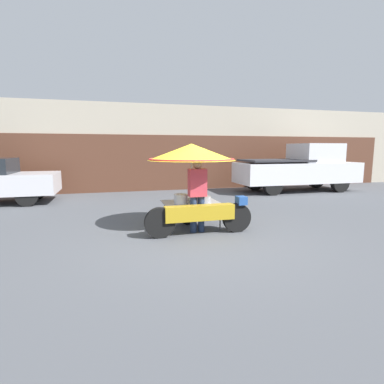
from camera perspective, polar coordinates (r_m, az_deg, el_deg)
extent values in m
plane|color=#4C4F54|center=(6.21, 1.56, -8.76)|extent=(36.00, 36.00, 0.00)
cube|color=#B2A893|center=(14.07, -8.46, 8.32)|extent=(28.00, 2.00, 3.70)
cube|color=#563323|center=(13.07, -7.84, 5.48)|extent=(23.80, 0.06, 2.40)
cylinder|color=black|center=(6.66, 8.50, -4.86)|extent=(0.63, 0.14, 0.63)
cylinder|color=black|center=(6.18, -6.17, -5.84)|extent=(0.63, 0.14, 0.63)
cube|color=#B7931E|center=(6.33, 1.46, -3.97)|extent=(1.50, 0.24, 0.32)
cube|color=#234C93|center=(6.63, 9.37, -1.59)|extent=(0.20, 0.24, 0.18)
cylinder|color=black|center=(7.27, -0.74, -3.91)|extent=(0.57, 0.14, 0.57)
cylinder|color=#515156|center=(6.76, 5.37, -4.90)|extent=(0.03, 0.03, 0.56)
cylinder|color=#515156|center=(7.54, 3.07, -3.49)|extent=(0.03, 0.03, 0.56)
cylinder|color=#515156|center=(6.46, -3.83, -5.51)|extent=(0.03, 0.03, 0.56)
cylinder|color=#515156|center=(7.27, -5.20, -3.96)|extent=(0.03, 0.03, 0.56)
cube|color=#9E9EA3|center=(6.93, -0.11, -2.07)|extent=(1.29, 1.00, 0.02)
cylinder|color=#B2B2B7|center=(6.85, -0.11, 2.00)|extent=(0.03, 0.03, 0.97)
cone|color=yellow|center=(6.81, -0.11, 7.62)|extent=(1.99, 1.99, 0.37)
torus|color=red|center=(6.82, -0.11, 6.23)|extent=(1.94, 1.94, 0.05)
cylinder|color=#B7B7BC|center=(6.67, -2.12, -1.39)|extent=(0.30, 0.30, 0.23)
cylinder|color=#939399|center=(6.83, 2.06, -1.47)|extent=(0.37, 0.37, 0.16)
cylinder|color=silver|center=(7.09, -1.04, -1.41)|extent=(0.21, 0.21, 0.08)
cylinder|color=navy|center=(6.53, 0.26, -4.29)|extent=(0.14, 0.14, 0.79)
cylinder|color=navy|center=(6.58, 1.77, -4.20)|extent=(0.14, 0.14, 0.79)
cube|color=#C13847|center=(6.44, 1.04, 1.79)|extent=(0.38, 0.22, 0.59)
sphere|color=#A87A5B|center=(6.41, 1.05, 5.39)|extent=(0.21, 0.21, 0.21)
cylinder|color=black|center=(10.82, -28.93, -0.67)|extent=(0.66, 0.20, 0.66)
cylinder|color=black|center=(12.26, -27.34, 0.37)|extent=(0.66, 0.20, 0.66)
cylinder|color=black|center=(14.01, 26.36, 1.54)|extent=(0.77, 0.24, 0.77)
cylinder|color=black|center=(15.17, 22.57, 2.21)|extent=(0.77, 0.24, 0.77)
cylinder|color=black|center=(12.14, 15.15, 1.21)|extent=(0.77, 0.24, 0.77)
cylinder|color=black|center=(13.45, 11.89, 1.98)|extent=(0.77, 0.24, 0.77)
cube|color=silver|center=(13.59, 19.36, 3.54)|extent=(5.27, 1.78, 0.84)
cube|color=silver|center=(14.05, 22.36, 6.89)|extent=(1.79, 1.64, 0.80)
cube|color=#2D2D33|center=(12.98, 15.62, 5.81)|extent=(2.74, 1.71, 0.08)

